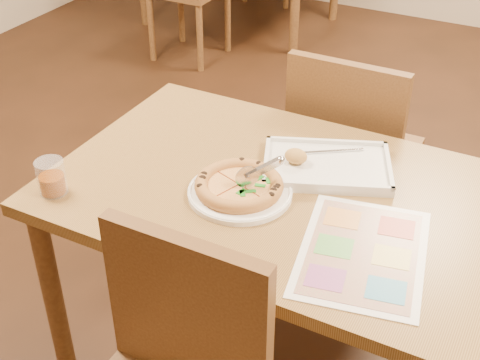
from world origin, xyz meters
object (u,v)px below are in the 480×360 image
at_px(dining_table, 280,212).
at_px(pizza, 239,185).
at_px(chair_far, 350,139).
at_px(glass_tumbler, 52,179).
at_px(pizza_cutter, 259,171).
at_px(menu, 363,252).
at_px(plate, 240,193).
at_px(appetizer_tray, 324,166).

height_order(dining_table, pizza, pizza).
distance_m(chair_far, glass_tumbler, 1.09).
xyz_separation_m(chair_far, glass_tumbler, (-0.56, -0.91, 0.20)).
distance_m(dining_table, pizza, 0.17).
relative_size(pizza_cutter, menu, 0.24).
relative_size(chair_far, menu, 1.11).
distance_m(plate, pizza, 0.02).
distance_m(plate, menu, 0.39).
xyz_separation_m(pizza, appetizer_tray, (0.16, 0.22, -0.02)).
distance_m(chair_far, pizza_cutter, 0.70).
height_order(pizza, menu, pizza).
xyz_separation_m(dining_table, plate, (-0.09, -0.08, 0.09)).
bearing_deg(glass_tumbler, chair_far, 58.69).
xyz_separation_m(dining_table, chair_far, (-0.00, 0.60, -0.07)).
relative_size(pizza_cutter, glass_tumbler, 1.02).
distance_m(pizza_cutter, glass_tumbler, 0.57).
xyz_separation_m(dining_table, pizza_cutter, (-0.04, -0.06, 0.16)).
distance_m(pizza, pizza_cutter, 0.07).
relative_size(dining_table, menu, 3.06).
xyz_separation_m(plate, glass_tumbler, (-0.47, -0.23, 0.04)).
height_order(pizza, appetizer_tray, appetizer_tray).
relative_size(dining_table, plate, 4.47).
bearing_deg(dining_table, menu, -28.85).
distance_m(plate, pizza_cutter, 0.09).
bearing_deg(chair_far, glass_tumbler, 58.69).
bearing_deg(dining_table, pizza_cutter, -126.31).
xyz_separation_m(pizza, menu, (0.39, -0.08, -0.03)).
height_order(dining_table, pizza_cutter, pizza_cutter).
height_order(appetizer_tray, glass_tumbler, glass_tumbler).
bearing_deg(dining_table, chair_far, 90.00).
bearing_deg(glass_tumbler, appetizer_tray, 36.06).
xyz_separation_m(glass_tumbler, menu, (0.85, 0.15, -0.04)).
bearing_deg(menu, appetizer_tray, 126.11).
height_order(chair_far, appetizer_tray, chair_far).
distance_m(dining_table, pizza_cutter, 0.18).
bearing_deg(plate, glass_tumbler, -153.90).
distance_m(pizza, glass_tumbler, 0.52).
height_order(plate, pizza, pizza).
bearing_deg(pizza, glass_tumbler, -153.29).
relative_size(appetizer_tray, glass_tumbler, 4.36).
relative_size(plate, menu, 0.69).
bearing_deg(chair_far, menu, 111.16).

